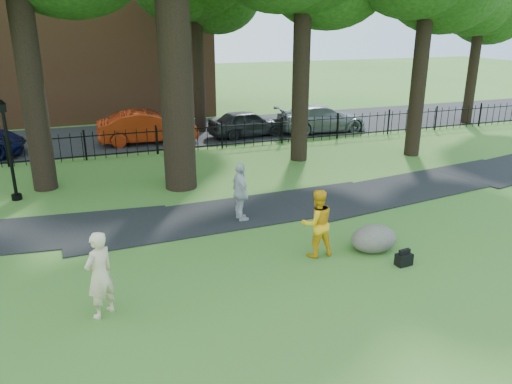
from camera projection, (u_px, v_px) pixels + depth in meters
name	position (u px, v px, depth m)	size (l,w,h in m)	color
ground	(246.00, 277.00, 11.48)	(120.00, 120.00, 0.00)	#397127
footpath	(235.00, 213.00, 15.27)	(36.00, 2.60, 0.03)	black
street	(144.00, 136.00, 25.69)	(80.00, 7.00, 0.02)	black
iron_fence	(157.00, 141.00, 21.94)	(44.00, 0.04, 1.20)	black
brick_building	(49.00, 14.00, 29.54)	(18.00, 8.00, 12.00)	brown
woman	(100.00, 275.00, 9.72)	(0.65, 0.43, 1.79)	beige
man	(317.00, 223.00, 12.28)	(0.84, 0.66, 1.74)	#FFB115
pedestrian	(241.00, 192.00, 14.46)	(1.03, 0.43, 1.75)	silver
boulder	(374.00, 237.00, 12.75)	(1.22, 0.92, 0.71)	#635B52
lamppost	(9.00, 152.00, 15.95)	(0.33, 0.33, 3.29)	black
backpack	(404.00, 259.00, 12.00)	(0.39, 0.24, 0.29)	black
red_bag	(370.00, 236.00, 13.35)	(0.35, 0.22, 0.24)	maroon
red_sedan	(147.00, 127.00, 23.96)	(1.64, 4.69, 1.54)	#9D260C
grey_car	(247.00, 123.00, 25.33)	(1.60, 3.97, 1.35)	#232326
silver_car	(321.00, 119.00, 26.40)	(1.97, 4.85, 1.41)	gray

